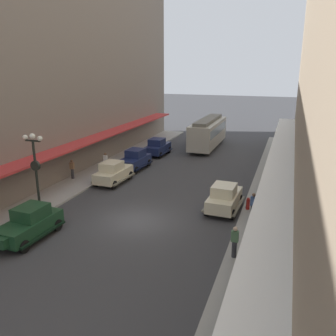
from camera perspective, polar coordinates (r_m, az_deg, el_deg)
name	(u,v)px	position (r m, az deg, el deg)	size (l,w,h in m)	color
ground_plane	(136,221)	(22.21, -5.17, -8.56)	(200.00, 200.00, 0.00)	#38383A
sidewalk_left	(37,205)	(25.99, -20.50, -5.62)	(3.00, 60.00, 0.15)	#99968E
sidewalk_right	(260,239)	(20.51, 14.67, -11.02)	(3.00, 60.00, 0.15)	#99968E
parked_car_0	(158,146)	(37.99, -1.69, 3.50)	(2.18, 4.28, 1.84)	#19234C
parked_car_1	(224,197)	(23.66, 9.12, -4.63)	(2.27, 4.31, 1.84)	beige
parked_car_2	(113,172)	(29.12, -8.87, -0.63)	(2.25, 4.30, 1.84)	beige
parked_car_3	(135,159)	(32.89, -5.43, 1.44)	(2.28, 4.31, 1.84)	#19234C
parked_car_4	(29,223)	(21.13, -21.56, -8.23)	(2.22, 4.29, 1.84)	#193D23
streetcar	(208,132)	(41.65, 6.48, 5.88)	(2.54, 9.61, 3.46)	#ADA899
lamp_post_with_clock	(36,170)	(23.70, -20.62, -0.26)	(1.42, 0.44, 5.16)	black
fire_hydrant	(248,203)	(23.90, 12.84, -5.61)	(0.24, 0.24, 0.82)	#B21E19
pedestrian_0	(253,205)	(22.49, 13.62, -5.90)	(0.36, 0.24, 1.64)	#2D2D33
pedestrian_1	(277,150)	(37.73, 17.30, 2.75)	(0.36, 0.24, 1.64)	#4C4238
pedestrian_2	(72,169)	(30.53, -15.26, -0.15)	(0.36, 0.24, 1.64)	#2D2D33
pedestrian_3	(235,242)	(17.92, 10.74, -11.64)	(0.36, 0.24, 1.64)	#2D2D33
pedestrian_4	(106,162)	(32.24, -10.08, 1.04)	(0.36, 0.24, 1.64)	slate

